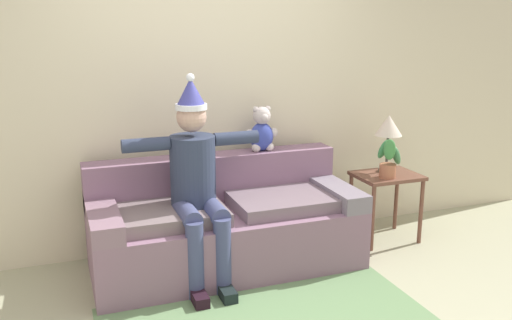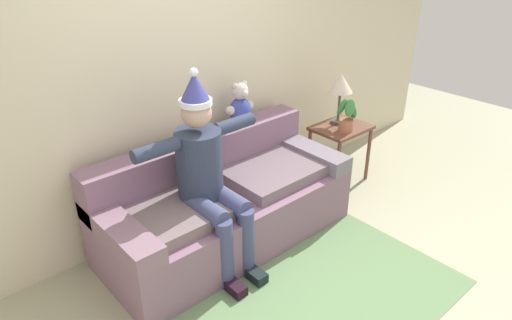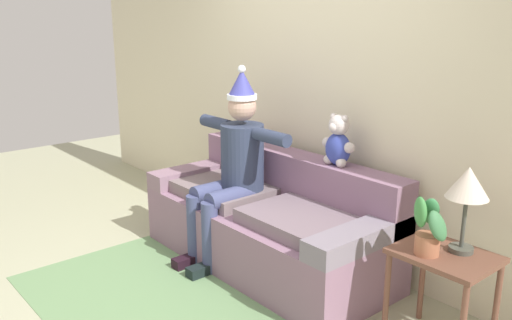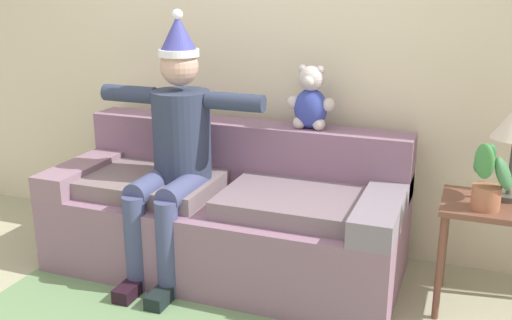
# 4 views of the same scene
# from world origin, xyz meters

# --- Properties ---
(back_wall) EXTENTS (7.00, 0.10, 2.70)m
(back_wall) POSITION_xyz_m (0.00, 1.55, 1.35)
(back_wall) COLOR beige
(back_wall) RESTS_ON ground_plane
(couch) EXTENTS (2.08, 0.89, 0.84)m
(couch) POSITION_xyz_m (0.00, 1.02, 0.34)
(couch) COLOR gray
(couch) RESTS_ON ground_plane
(person_seated) EXTENTS (1.02, 0.77, 1.54)m
(person_seated) POSITION_xyz_m (-0.26, 0.86, 0.79)
(person_seated) COLOR #2D364F
(person_seated) RESTS_ON ground_plane
(teddy_bear) EXTENTS (0.29, 0.17, 0.38)m
(teddy_bear) POSITION_xyz_m (0.42, 1.30, 1.01)
(teddy_bear) COLOR #3443A0
(teddy_bear) RESTS_ON couch
(side_table) EXTENTS (0.55, 0.43, 0.60)m
(side_table) POSITION_xyz_m (1.49, 1.02, 0.50)
(side_table) COLOR brown
(side_table) RESTS_ON ground_plane
(potted_plant) EXTENTS (0.24, 0.23, 0.35)m
(potted_plant) POSITION_xyz_m (1.43, 0.92, 0.76)
(potted_plant) COLOR #A86445
(potted_plant) RESTS_ON side_table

